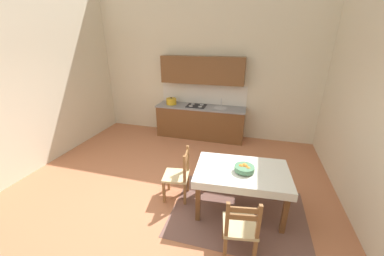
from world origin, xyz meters
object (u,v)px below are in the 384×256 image
(dining_chair_tv_side, at_px, (178,175))
(dining_table, at_px, (242,177))
(kitchen_cabinetry, at_px, (201,107))
(dining_chair_camera_side, at_px, (240,228))
(fruit_bowl, at_px, (244,168))

(dining_chair_tv_side, bearing_deg, dining_table, -1.54)
(kitchen_cabinetry, bearing_deg, dining_table, -64.11)
(dining_chair_camera_side, distance_m, fruit_bowl, 0.89)
(dining_chair_tv_side, height_order, fruit_bowl, dining_chair_tv_side)
(dining_chair_camera_side, height_order, dining_chair_tv_side, same)
(dining_table, xyz_separation_m, dining_chair_camera_side, (0.06, -0.85, -0.19))
(dining_table, distance_m, fruit_bowl, 0.19)
(fruit_bowl, bearing_deg, dining_chair_tv_side, 176.24)
(kitchen_cabinetry, xyz_separation_m, dining_chair_tv_side, (0.27, -2.70, -0.41))
(fruit_bowl, bearing_deg, kitchen_cabinetry, 116.05)
(kitchen_cabinetry, distance_m, dining_table, 3.04)
(dining_chair_tv_side, bearing_deg, dining_chair_camera_side, -38.25)
(dining_table, bearing_deg, kitchen_cabinetry, 115.89)
(dining_chair_camera_side, bearing_deg, dining_chair_tv_side, 141.75)
(kitchen_cabinetry, distance_m, dining_chair_camera_side, 3.86)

